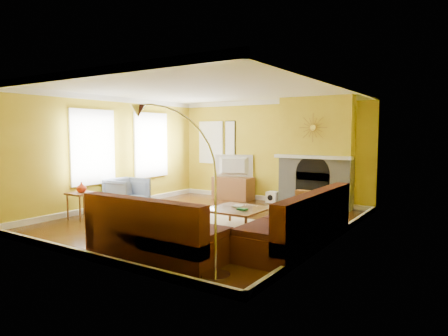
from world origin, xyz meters
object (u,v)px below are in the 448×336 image
Objects in this scene: side_table at (82,206)px; arc_lamp at (178,188)px; coffee_table at (237,218)px; armchair at (127,194)px; media_console at (233,188)px; sectional_sofa at (229,214)px.

arc_lamp reaches higher than side_table.
coffee_table is 1.23× the size of armchair.
side_table is (-1.34, -3.93, -0.03)m from media_console.
sectional_sofa is 1.78m from arc_lamp.
media_console is 1.98× the size of side_table.
arc_lamp reaches higher than sectional_sofa.
armchair reaches higher than side_table.
sectional_sofa is 3.14× the size of media_console.
media_console reaches higher than side_table.
armchair is 1.26m from side_table.
coffee_table is at bearing 17.91° from side_table.
sectional_sofa reaches higher than coffee_table.
sectional_sofa is 3.43× the size of coffee_table.
armchair reaches higher than coffee_table.
arc_lamp is (2.44, -5.27, 0.79)m from media_console.
sectional_sofa reaches higher than side_table.
arc_lamp is at bearing -19.53° from side_table.
sectional_sofa is at bearing 98.62° from arc_lamp.
arc_lamp is (0.54, -2.38, 0.90)m from coffee_table.
media_console is at bearing 121.13° from sectional_sofa.
arc_lamp is at bearing -81.38° from sectional_sofa.
armchair is at bearing -116.14° from media_console.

